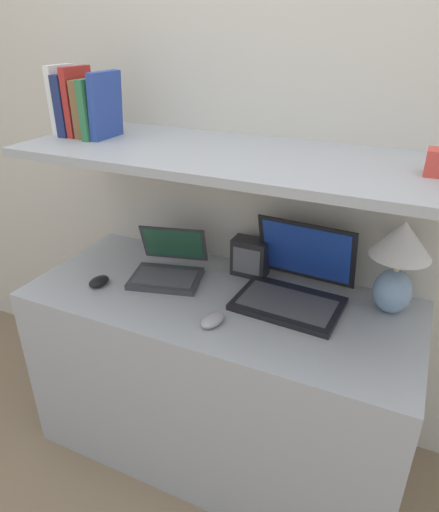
{
  "coord_description": "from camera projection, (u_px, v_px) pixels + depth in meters",
  "views": [
    {
      "loc": [
        0.58,
        -0.95,
        1.59
      ],
      "look_at": [
        0.0,
        0.3,
        0.89
      ],
      "focal_mm": 32.0,
      "sensor_mm": 36.0,
      "label": 1
    }
  ],
  "objects": [
    {
      "name": "second_mouse",
      "position": [
        99.0,
        281.0,
        1.69
      ],
      "size": [
        0.07,
        0.09,
        0.03
      ],
      "color": "black",
      "rests_on": "desk"
    },
    {
      "name": "book_brown",
      "position": [
        88.0,
        108.0,
        1.6
      ],
      "size": [
        0.04,
        0.14,
        0.19
      ],
      "color": "brown",
      "rests_on": "shelf"
    },
    {
      "name": "book_blue",
      "position": [
        106.0,
        106.0,
        1.57
      ],
      "size": [
        0.04,
        0.15,
        0.22
      ],
      "color": "#284293",
      "rests_on": "shelf"
    },
    {
      "name": "laptop_large",
      "position": [
        294.0,
        285.0,
        1.59
      ],
      "size": [
        0.37,
        0.34,
        0.26
      ],
      "color": "black",
      "rests_on": "desk"
    },
    {
      "name": "desk",
      "position": [
        219.0,
        377.0,
        1.78
      ],
      "size": [
        1.39,
        0.59,
        0.73
      ],
      "color": "#999EA3",
      "rests_on": "ground_plane"
    },
    {
      "name": "ground_plane",
      "position": [
        185.0,
        501.0,
        1.7
      ],
      "size": [
        12.0,
        12.0,
        0.0
      ],
      "primitive_type": "plane",
      "color": "#7A664C"
    },
    {
      "name": "table_lamp",
      "position": [
        399.0,
        258.0,
        1.46
      ],
      "size": [
        0.19,
        0.19,
        0.33
      ],
      "color": "#7593B2",
      "rests_on": "desk"
    },
    {
      "name": "computer_mouse",
      "position": [
        213.0,
        320.0,
        1.47
      ],
      "size": [
        0.08,
        0.11,
        0.03
      ],
      "color": "#99999E",
      "rests_on": "desk"
    },
    {
      "name": "book_navy",
      "position": [
        72.0,
        105.0,
        1.63
      ],
      "size": [
        0.04,
        0.15,
        0.21
      ],
      "color": "navy",
      "rests_on": "shelf"
    },
    {
      "name": "book_white",
      "position": [
        63.0,
        100.0,
        1.64
      ],
      "size": [
        0.03,
        0.12,
        0.24
      ],
      "color": "silver",
      "rests_on": "shelf"
    },
    {
      "name": "router_box",
      "position": [
        250.0,
        257.0,
        1.74
      ],
      "size": [
        0.13,
        0.08,
        0.15
      ],
      "color": "black",
      "rests_on": "desk"
    },
    {
      "name": "book_green",
      "position": [
        98.0,
        108.0,
        1.59
      ],
      "size": [
        0.03,
        0.17,
        0.2
      ],
      "color": "#2D7042",
      "rests_on": "shelf"
    },
    {
      "name": "shelf",
      "position": [
        228.0,
        156.0,
        1.45
      ],
      "size": [
        1.39,
        0.53,
        0.03
      ],
      "color": "#999EA3",
      "rests_on": "back_riser"
    },
    {
      "name": "wall_back",
      "position": [
        260.0,
        143.0,
        1.7
      ],
      "size": [
        6.0,
        0.05,
        2.4
      ],
      "color": "beige",
      "rests_on": "ground_plane"
    },
    {
      "name": "book_red",
      "position": [
        79.0,
        102.0,
        1.61
      ],
      "size": [
        0.03,
        0.14,
        0.23
      ],
      "color": "#A82823",
      "rests_on": "shelf"
    },
    {
      "name": "laptop_small",
      "position": [
        168.0,
        267.0,
        1.74
      ],
      "size": [
        0.31,
        0.31,
        0.18
      ],
      "color": "#333338",
      "rests_on": "desk"
    },
    {
      "name": "back_riser",
      "position": [
        250.0,
        287.0,
        1.93
      ],
      "size": [
        1.39,
        0.04,
        1.2
      ],
      "color": "beige",
      "rests_on": "ground_plane"
    }
  ]
}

